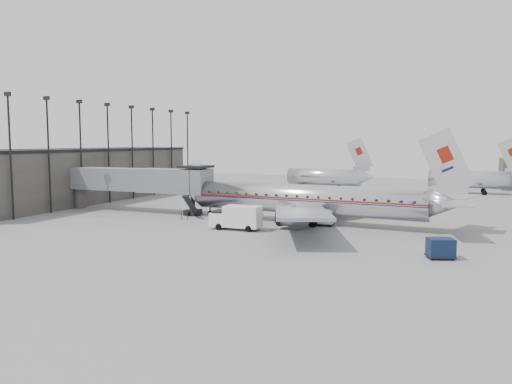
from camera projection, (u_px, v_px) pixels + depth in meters
ground at (249, 224)px, 57.31m from camera, size 160.00×160.00×0.00m
terminal at (76, 176)px, 78.90m from camera, size 12.00×46.00×8.00m
apron_line at (290, 218)px, 61.71m from camera, size 60.00×0.15×0.01m
jet_bridge at (145, 181)px, 66.53m from camera, size 21.00×6.20×7.10m
floodlight_masts at (121, 148)px, 78.78m from camera, size 0.90×42.25×15.25m
distant_aircraft_near at (325, 176)px, 96.41m from camera, size 16.39×3.20×10.26m
distant_aircraft_mid at (471, 179)px, 90.32m from camera, size 16.39×3.20×10.26m
airliner at (311, 200)px, 57.31m from camera, size 34.55×31.93×10.92m
service_van at (237, 217)px, 53.39m from camera, size 5.51×2.28×2.57m
baggage_cart_navy at (441, 248)px, 40.10m from camera, size 2.54×2.25×1.66m
baggage_cart_white at (324, 217)px, 55.94m from camera, size 2.38×1.87×1.79m
ramp_worker at (237, 212)px, 61.07m from camera, size 0.74×0.61×1.73m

